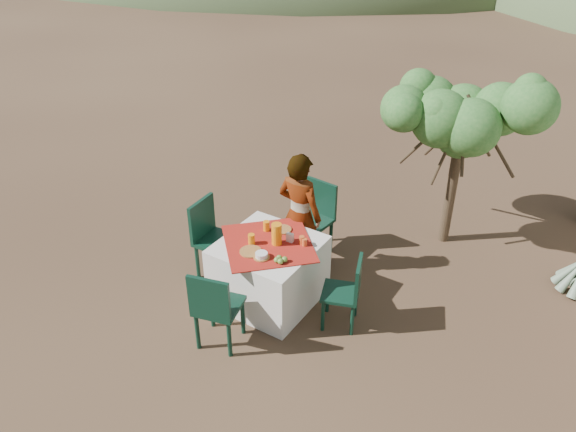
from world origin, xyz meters
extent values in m
plane|color=#372319|center=(0.00, 0.00, 0.00)|extent=(160.00, 160.00, 0.00)
cube|color=white|center=(-0.44, -0.43, 0.38)|extent=(1.02, 1.02, 0.75)
cube|color=maroon|center=(-0.44, -0.43, 0.76)|extent=(1.30, 1.30, 0.01)
cylinder|color=black|center=(-0.70, 0.46, 0.24)|extent=(0.05, 0.05, 0.47)
cylinder|color=black|center=(-0.34, 0.42, 0.24)|extent=(0.05, 0.05, 0.47)
cylinder|color=black|center=(-0.66, 0.81, 0.24)|extent=(0.05, 0.05, 0.47)
cylinder|color=black|center=(-0.31, 0.78, 0.24)|extent=(0.05, 0.05, 0.47)
cube|color=black|center=(-0.50, 0.62, 0.47)|extent=(0.48, 0.48, 0.04)
cube|color=black|center=(-0.48, 0.82, 0.72)|extent=(0.44, 0.08, 0.46)
cylinder|color=black|center=(-0.34, -1.06, 0.23)|extent=(0.05, 0.05, 0.47)
cylinder|color=black|center=(-0.68, -1.15, 0.23)|extent=(0.05, 0.05, 0.47)
cylinder|color=black|center=(-0.26, -1.40, 0.23)|extent=(0.05, 0.05, 0.47)
cylinder|color=black|center=(-0.60, -1.49, 0.23)|extent=(0.05, 0.05, 0.47)
cube|color=black|center=(-0.47, -1.27, 0.47)|extent=(0.53, 0.53, 0.04)
cube|color=black|center=(-0.42, -1.46, 0.71)|extent=(0.43, 0.15, 0.46)
cylinder|color=black|center=(-1.01, -0.55, 0.24)|extent=(0.05, 0.05, 0.48)
cylinder|color=black|center=(-1.03, -0.19, 0.24)|extent=(0.05, 0.05, 0.48)
cylinder|color=black|center=(-1.37, -0.58, 0.24)|extent=(0.05, 0.05, 0.48)
cylinder|color=black|center=(-1.40, -0.21, 0.24)|extent=(0.05, 0.05, 0.48)
cube|color=black|center=(-1.20, -0.38, 0.48)|extent=(0.48, 0.48, 0.04)
cube|color=black|center=(-1.41, -0.40, 0.74)|extent=(0.07, 0.45, 0.47)
cylinder|color=black|center=(0.24, -0.27, 0.21)|extent=(0.04, 0.04, 0.41)
cylinder|color=black|center=(0.34, -0.56, 0.21)|extent=(0.04, 0.04, 0.41)
cylinder|color=black|center=(0.53, -0.16, 0.21)|extent=(0.04, 0.04, 0.41)
cylinder|color=black|center=(0.64, -0.46, 0.21)|extent=(0.04, 0.04, 0.41)
cube|color=black|center=(0.44, -0.36, 0.41)|extent=(0.49, 0.49, 0.04)
cube|color=black|center=(0.60, -0.30, 0.63)|extent=(0.17, 0.37, 0.40)
imported|color=#8C6651|center=(-0.44, 0.23, 0.78)|extent=(0.59, 0.40, 1.57)
cylinder|color=#433321|center=(0.83, 1.84, 0.77)|extent=(0.13, 0.13, 1.53)
sphere|color=#255E22|center=(0.83, 1.84, 1.53)|extent=(0.66, 0.66, 0.66)
sphere|color=#255E22|center=(1.43, 1.84, 1.70)|extent=(0.61, 0.61, 0.61)
sphere|color=#255E22|center=(0.28, 1.95, 1.64)|extent=(0.57, 0.57, 0.57)
sphere|color=#255E22|center=(0.94, 2.44, 1.75)|extent=(0.59, 0.59, 0.59)
sphere|color=#255E22|center=(0.88, 1.29, 1.59)|extent=(0.53, 0.53, 0.53)
cone|color=gray|center=(2.42, 1.76, 0.24)|extent=(0.35, 0.24, 0.53)
cone|color=gray|center=(2.41, 1.67, 0.24)|extent=(0.37, 0.16, 0.51)
cone|color=gray|center=(2.45, 1.60, 0.24)|extent=(0.31, 0.30, 0.53)
cylinder|color=brown|center=(-0.45, -0.12, 0.77)|extent=(0.20, 0.20, 0.01)
cylinder|color=brown|center=(-0.50, -0.67, 0.77)|extent=(0.24, 0.24, 0.01)
cylinder|color=orange|center=(-0.60, -0.23, 0.82)|extent=(0.07, 0.07, 0.12)
cylinder|color=orange|center=(-0.58, -0.54, 0.82)|extent=(0.07, 0.07, 0.12)
cylinder|color=orange|center=(-0.35, -0.39, 0.89)|extent=(0.11, 0.11, 0.25)
cylinder|color=brown|center=(-0.34, -0.69, 0.77)|extent=(0.17, 0.17, 0.01)
cylinder|color=silver|center=(-0.34, -0.69, 0.80)|extent=(0.13, 0.13, 0.05)
cylinder|color=#CE5824|center=(-0.08, -0.26, 0.80)|extent=(0.05, 0.05, 0.08)
cylinder|color=#CE5824|center=(-0.13, -0.24, 0.81)|extent=(0.06, 0.06, 0.09)
cube|color=silver|center=(-0.26, -0.27, 0.81)|extent=(0.08, 0.05, 0.10)
sphere|color=olive|center=(-0.16, -0.63, 0.79)|extent=(0.06, 0.06, 0.06)
sphere|color=olive|center=(-0.10, -0.62, 0.79)|extent=(0.06, 0.06, 0.06)
sphere|color=olive|center=(-0.12, -0.67, 0.79)|extent=(0.06, 0.06, 0.06)
sphere|color=olive|center=(-0.16, -0.67, 0.79)|extent=(0.06, 0.06, 0.06)
camera|label=1|loc=(2.48, -4.56, 4.18)|focal=35.00mm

